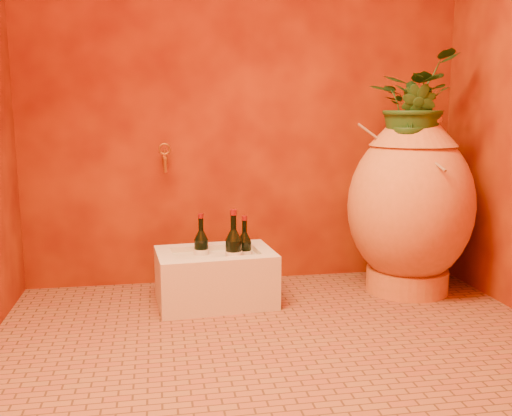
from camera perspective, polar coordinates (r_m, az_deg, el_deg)
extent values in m
plane|color=brown|center=(2.51, 2.58, -13.56)|extent=(2.50, 2.50, 0.00)
cube|color=#560D04|center=(3.30, -1.13, 14.24)|extent=(2.50, 0.02, 2.50)
cylinder|color=#CB7839|center=(3.31, 14.84, -6.90)|extent=(0.46, 0.46, 0.13)
ellipsoid|color=#CB7839|center=(3.21, 15.16, 0.19)|extent=(0.70, 0.70, 0.85)
cone|color=#CB7839|center=(3.17, 15.48, 7.19)|extent=(0.48, 0.48, 0.13)
torus|color=#CB7839|center=(3.17, 15.55, 8.53)|extent=(0.29, 0.29, 0.05)
cylinder|color=olive|center=(3.10, 14.44, 4.97)|extent=(0.43, 0.24, 0.35)
cylinder|color=olive|center=(3.06, 16.03, 5.54)|extent=(0.08, 0.45, 0.18)
cylinder|color=olive|center=(3.15, 17.71, 5.91)|extent=(0.15, 0.36, 0.21)
cube|color=beige|center=(2.99, -4.08, -7.17)|extent=(0.62, 0.45, 0.25)
cube|color=beige|center=(3.11, -4.42, -3.85)|extent=(0.60, 0.12, 0.03)
cube|color=beige|center=(2.80, -3.77, -5.40)|extent=(0.60, 0.12, 0.03)
cube|color=beige|center=(2.94, -9.14, -4.75)|extent=(0.10, 0.25, 0.03)
cube|color=beige|center=(2.99, 0.82, -4.38)|extent=(0.10, 0.25, 0.03)
cylinder|color=black|center=(3.00, -5.48, -4.80)|extent=(0.07, 0.07, 0.18)
cone|color=black|center=(2.98, -5.52, -2.72)|extent=(0.07, 0.07, 0.05)
cylinder|color=black|center=(2.96, -5.53, -1.62)|extent=(0.03, 0.03, 0.07)
cylinder|color=maroon|center=(2.96, -5.55, -0.78)|extent=(0.03, 0.03, 0.02)
cylinder|color=silver|center=(3.00, -5.48, -4.80)|extent=(0.08, 0.08, 0.08)
cylinder|color=black|center=(2.89, -2.24, -5.14)|extent=(0.08, 0.08, 0.20)
cone|color=black|center=(2.86, -2.26, -2.70)|extent=(0.08, 0.08, 0.05)
cylinder|color=black|center=(2.84, -2.27, -1.41)|extent=(0.03, 0.03, 0.08)
cylinder|color=maroon|center=(2.83, -2.28, -0.43)|extent=(0.03, 0.03, 0.03)
cylinder|color=silver|center=(2.89, -2.24, -5.14)|extent=(0.09, 0.09, 0.09)
cylinder|color=black|center=(2.98, -1.15, -4.92)|extent=(0.07, 0.07, 0.17)
cone|color=black|center=(2.96, -1.16, -2.90)|extent=(0.07, 0.07, 0.05)
cylinder|color=black|center=(2.94, -1.16, -1.82)|extent=(0.02, 0.02, 0.07)
cylinder|color=maroon|center=(2.94, -1.17, -1.02)|extent=(0.03, 0.03, 0.02)
cylinder|color=silver|center=(2.98, -1.15, -4.92)|extent=(0.07, 0.07, 0.08)
cylinder|color=#A77926|center=(3.19, -9.11, 5.01)|extent=(0.02, 0.13, 0.02)
cylinder|color=#A77926|center=(3.13, -9.07, 4.22)|extent=(0.02, 0.02, 0.08)
torus|color=#A77926|center=(3.19, -9.13, 5.85)|extent=(0.07, 0.01, 0.07)
cylinder|color=#A77926|center=(3.19, -9.12, 5.43)|extent=(0.01, 0.01, 0.05)
imported|color=#1C4418|center=(3.18, 15.38, 10.15)|extent=(0.63, 0.63, 0.53)
imported|color=#1C4418|center=(3.07, 15.50, 8.23)|extent=(0.27, 0.27, 0.39)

